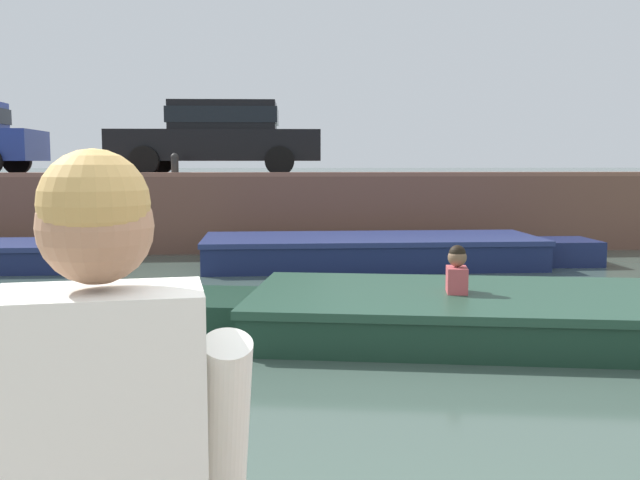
# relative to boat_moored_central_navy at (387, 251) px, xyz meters

# --- Properties ---
(ground_plane) EXTENTS (400.00, 400.00, 0.00)m
(ground_plane) POSITION_rel_boat_moored_central_navy_xyz_m (-1.69, -4.19, -0.25)
(ground_plane) COLOR #42564C
(far_quay_wall) EXTENTS (60.00, 6.00, 1.47)m
(far_quay_wall) POSITION_rel_boat_moored_central_navy_xyz_m (-1.69, 4.74, 0.48)
(far_quay_wall) COLOR brown
(far_quay_wall) RESTS_ON ground
(far_wall_coping) EXTENTS (60.00, 0.24, 0.08)m
(far_wall_coping) POSITION_rel_boat_moored_central_navy_xyz_m (-1.69, 1.86, 1.26)
(far_wall_coping) COLOR #925F4C
(far_wall_coping) RESTS_ON far_quay_wall
(boat_moored_central_navy) EXTENTS (6.66, 2.01, 0.50)m
(boat_moored_central_navy) POSITION_rel_boat_moored_central_navy_xyz_m (0.00, 0.00, 0.00)
(boat_moored_central_navy) COLOR navy
(boat_moored_central_navy) RESTS_ON ground
(motorboat_passing) EXTENTS (7.21, 3.32, 0.92)m
(motorboat_passing) POSITION_rel_boat_moored_central_navy_xyz_m (0.45, -4.94, -0.03)
(motorboat_passing) COLOR #193828
(motorboat_passing) RESTS_ON ground
(car_left_inner_black) EXTENTS (4.46, 2.08, 1.54)m
(car_left_inner_black) POSITION_rel_boat_moored_central_navy_xyz_m (-2.99, 3.65, 2.07)
(car_left_inner_black) COLOR black
(car_left_inner_black) RESTS_ON far_quay_wall
(mooring_bollard_mid) EXTENTS (0.15, 0.15, 0.44)m
(mooring_bollard_mid) POSITION_rel_boat_moored_central_navy_xyz_m (-3.75, 1.99, 1.46)
(mooring_bollard_mid) COLOR #2D2B28
(mooring_bollard_mid) RESTS_ON far_quay_wall
(person_seated_left) EXTENTS (0.56, 0.57, 0.96)m
(person_seated_left) POSITION_rel_boat_moored_central_navy_xyz_m (-2.37, -10.50, 0.93)
(person_seated_left) COLOR #282833
(person_seated_left) RESTS_ON near_quay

